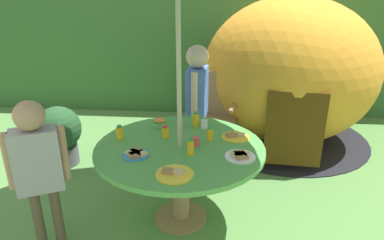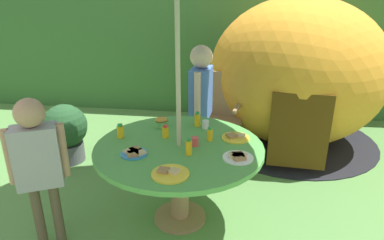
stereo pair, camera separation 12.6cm
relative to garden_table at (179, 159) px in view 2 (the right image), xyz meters
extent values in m
cube|color=#548442|center=(0.00, 0.00, -0.58)|extent=(10.00, 10.00, 0.02)
cube|color=#33602D|center=(0.00, 3.04, 0.29)|extent=(9.00, 0.70, 1.72)
cylinder|color=#93704C|center=(0.00, 0.00, -0.56)|extent=(0.44, 0.44, 0.03)
cylinder|color=#93704C|center=(0.00, 0.00, -0.24)|extent=(0.15, 0.15, 0.65)
cylinder|color=#519E47|center=(0.00, 0.00, 0.10)|extent=(1.33, 1.33, 0.04)
cylinder|color=#B7AD8C|center=(0.00, 0.00, 0.62)|extent=(0.04, 0.04, 2.38)
cylinder|color=#93704C|center=(-0.03, 1.00, -0.35)|extent=(0.04, 0.04, 0.43)
cylinder|color=#93704C|center=(0.42, 0.91, -0.35)|extent=(0.04, 0.04, 0.43)
cylinder|color=#93704C|center=(0.05, 1.39, -0.35)|extent=(0.04, 0.04, 0.43)
cylinder|color=#93704C|center=(0.50, 1.30, -0.35)|extent=(0.04, 0.04, 0.43)
cube|color=#93704C|center=(0.24, 1.15, -0.12)|extent=(0.57, 0.53, 0.04)
cube|color=#93704C|center=(0.28, 1.34, 0.15)|extent=(0.49, 0.14, 0.51)
cube|color=#93704C|center=(0.01, 1.19, 0.10)|extent=(0.12, 0.44, 0.03)
cube|color=#93704C|center=(0.46, 1.10, 0.10)|extent=(0.12, 0.44, 0.03)
ellipsoid|color=orange|center=(1.15, 1.84, 0.32)|extent=(2.25, 2.11, 1.79)
cylinder|color=black|center=(1.15, 1.84, -0.57)|extent=(2.31, 2.31, 0.01)
cube|color=#4B310D|center=(1.08, 0.88, -0.08)|extent=(0.59, 0.07, 0.81)
cylinder|color=#595960|center=(-1.44, 0.87, -0.46)|extent=(0.36, 0.36, 0.21)
sphere|color=#234C28|center=(-1.44, 0.87, -0.15)|extent=(0.49, 0.49, 0.49)
cylinder|color=#3F3F47|center=(0.08, 1.01, -0.27)|extent=(0.08, 0.08, 0.60)
cylinder|color=#3F3F47|center=(0.06, 0.86, -0.27)|extent=(0.08, 0.08, 0.60)
cube|color=#4C72C6|center=(0.07, 0.93, 0.28)|extent=(0.22, 0.36, 0.51)
cylinder|color=#D8B293|center=(0.08, 1.13, 0.31)|extent=(0.06, 0.06, 0.46)
cylinder|color=#D8B293|center=(0.06, 0.74, 0.31)|extent=(0.06, 0.06, 0.46)
sphere|color=#D8B293|center=(0.07, 0.93, 0.65)|extent=(0.23, 0.23, 0.23)
cylinder|color=brown|center=(-0.98, -0.47, -0.31)|extent=(0.07, 0.07, 0.53)
cylinder|color=brown|center=(-0.87, -0.41, -0.31)|extent=(0.07, 0.07, 0.53)
cube|color=#99999E|center=(-0.92, -0.44, 0.18)|extent=(0.35, 0.28, 0.45)
cylinder|color=tan|center=(-1.08, -0.52, 0.20)|extent=(0.06, 0.06, 0.40)
cylinder|color=tan|center=(-0.77, -0.37, 0.20)|extent=(0.06, 0.06, 0.40)
sphere|color=tan|center=(-0.92, -0.44, 0.51)|extent=(0.20, 0.20, 0.20)
cylinder|color=#66B259|center=(-0.23, 0.38, 0.15)|extent=(0.13, 0.13, 0.05)
ellipsoid|color=gold|center=(-0.23, 0.38, 0.18)|extent=(0.11, 0.11, 0.03)
cylinder|color=yellow|center=(0.44, 0.19, 0.13)|extent=(0.23, 0.23, 0.01)
cube|color=tan|center=(0.49, 0.20, 0.14)|extent=(0.07, 0.07, 0.02)
cube|color=#9E7547|center=(0.41, 0.19, 0.14)|extent=(0.11, 0.11, 0.02)
cylinder|color=white|center=(0.46, -0.16, 0.13)|extent=(0.23, 0.23, 0.01)
cube|color=tan|center=(0.49, -0.16, 0.14)|extent=(0.08, 0.08, 0.02)
cube|color=#9E7547|center=(0.46, -0.14, 0.14)|extent=(0.10, 0.10, 0.02)
cube|color=tan|center=(0.43, -0.16, 0.14)|extent=(0.08, 0.08, 0.02)
cube|color=#9E7547|center=(0.47, -0.19, 0.14)|extent=(0.11, 0.11, 0.02)
cylinder|color=#338CD8|center=(-0.31, -0.20, 0.13)|extent=(0.20, 0.20, 0.01)
cube|color=tan|center=(-0.26, -0.20, 0.14)|extent=(0.11, 0.11, 0.02)
cube|color=#9E7547|center=(-0.31, -0.17, 0.14)|extent=(0.11, 0.11, 0.02)
cube|color=tan|center=(-0.33, -0.19, 0.14)|extent=(0.11, 0.11, 0.02)
cube|color=#9E7547|center=(-0.30, -0.23, 0.14)|extent=(0.11, 0.11, 0.02)
cylinder|color=yellow|center=(0.02, -0.45, 0.13)|extent=(0.25, 0.25, 0.01)
cube|color=tan|center=(0.04, -0.45, 0.14)|extent=(0.09, 0.09, 0.02)
cube|color=#9E7547|center=(-0.03, -0.44, 0.14)|extent=(0.08, 0.08, 0.02)
cylinder|color=yellow|center=(-0.14, 0.14, 0.16)|extent=(0.05, 0.05, 0.09)
cylinder|color=red|center=(-0.14, 0.14, 0.22)|extent=(0.04, 0.04, 0.02)
cylinder|color=yellow|center=(0.10, -0.15, 0.18)|extent=(0.05, 0.05, 0.11)
cylinder|color=green|center=(0.10, -0.15, 0.24)|extent=(0.03, 0.03, 0.02)
cylinder|color=yellow|center=(0.23, 0.12, 0.17)|extent=(0.05, 0.05, 0.10)
cylinder|color=green|center=(0.23, 0.12, 0.22)|extent=(0.03, 0.03, 0.02)
cylinder|color=yellow|center=(-0.51, 0.09, 0.17)|extent=(0.06, 0.06, 0.10)
cylinder|color=green|center=(-0.51, 0.09, 0.23)|extent=(0.04, 0.04, 0.02)
cylinder|color=yellow|center=(0.10, 0.42, 0.18)|extent=(0.05, 0.05, 0.11)
cylinder|color=green|center=(0.10, 0.42, 0.24)|extent=(0.04, 0.04, 0.02)
cylinder|color=#E04C47|center=(0.12, 0.01, 0.15)|extent=(0.06, 0.06, 0.07)
cylinder|color=white|center=(0.17, 0.38, 0.16)|extent=(0.06, 0.06, 0.07)
camera|label=1|loc=(0.30, -2.39, 1.26)|focal=31.55mm
camera|label=2|loc=(0.42, -2.37, 1.26)|focal=31.55mm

